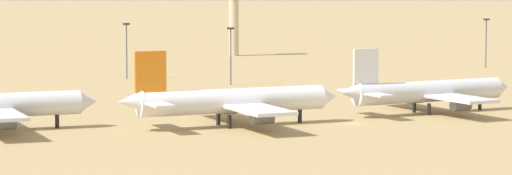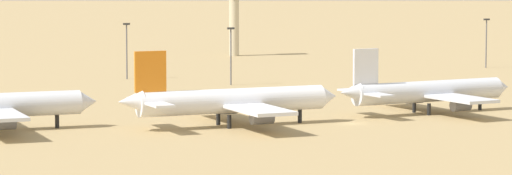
# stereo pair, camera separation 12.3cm
# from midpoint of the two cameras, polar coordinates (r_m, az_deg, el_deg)

# --- Properties ---
(ground) EXTENTS (4000.00, 4000.00, 0.00)m
(ground) POSITION_cam_midpoint_polar(r_m,az_deg,el_deg) (251.70, 4.17, -1.56)
(ground) COLOR tan
(parked_jet_orange_2) EXTENTS (43.98, 37.30, 14.53)m
(parked_jet_orange_2) POSITION_cam_midpoint_polar(r_m,az_deg,el_deg) (246.29, -1.14, -0.59)
(parked_jet_orange_2) COLOR white
(parked_jet_orange_2) RESTS_ON ground
(parked_jet_white_3) EXTENTS (40.93, 35.04, 13.60)m
(parked_jet_white_3) POSITION_cam_midpoint_polar(r_m,az_deg,el_deg) (269.06, 7.33, -0.18)
(parked_jet_white_3) COLOR silver
(parked_jet_white_3) RESTS_ON ground
(control_tower) EXTENTS (5.20, 5.20, 25.87)m
(control_tower) POSITION_cam_midpoint_polar(r_m,az_deg,el_deg) (426.46, -0.97, 3.46)
(control_tower) COLOR #C6B793
(control_tower) RESTS_ON ground
(light_pole_west) EXTENTS (1.80, 0.50, 14.30)m
(light_pole_west) POSITION_cam_midpoint_polar(r_m,az_deg,el_deg) (327.44, -1.11, 1.56)
(light_pole_west) COLOR #59595E
(light_pole_west) RESTS_ON ground
(light_pole_mid) EXTENTS (1.80, 0.50, 14.60)m
(light_pole_mid) POSITION_cam_midpoint_polar(r_m,az_deg,el_deg) (345.09, -5.60, 1.77)
(light_pole_mid) COLOR #59595E
(light_pole_mid) RESTS_ON ground
(light_pole_east) EXTENTS (1.80, 0.50, 14.14)m
(light_pole_east) POSITION_cam_midpoint_polar(r_m,az_deg,el_deg) (385.24, 9.86, 2.07)
(light_pole_east) COLOR #59595E
(light_pole_east) RESTS_ON ground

